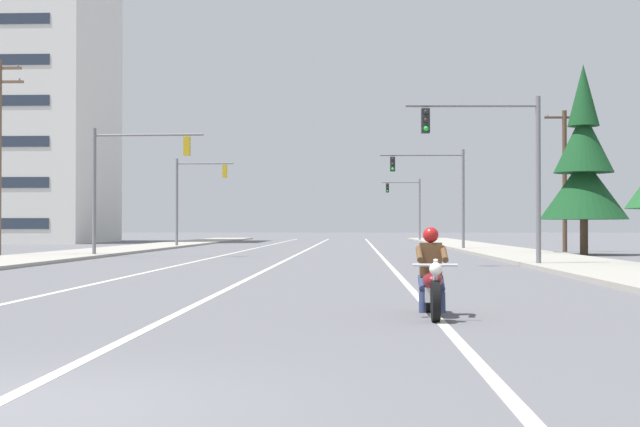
# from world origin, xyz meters

# --- Properties ---
(ground_plane) EXTENTS (400.00, 400.00, 0.00)m
(ground_plane) POSITION_xyz_m (0.00, 0.00, 0.00)
(ground_plane) COLOR #5B5B60
(lane_stripe_center) EXTENTS (0.16, 100.00, 0.01)m
(lane_stripe_center) POSITION_xyz_m (-0.15, 45.00, 0.00)
(lane_stripe_center) COLOR beige
(lane_stripe_center) RESTS_ON ground
(lane_stripe_left) EXTENTS (0.16, 100.00, 0.01)m
(lane_stripe_left) POSITION_xyz_m (-3.81, 45.00, 0.00)
(lane_stripe_left) COLOR beige
(lane_stripe_left) RESTS_ON ground
(lane_stripe_right) EXTENTS (0.16, 100.00, 0.01)m
(lane_stripe_right) POSITION_xyz_m (4.14, 45.00, 0.00)
(lane_stripe_right) COLOR beige
(lane_stripe_right) RESTS_ON ground
(sidewalk_kerb_right) EXTENTS (4.40, 110.00, 0.14)m
(sidewalk_kerb_right) POSITION_xyz_m (11.17, 40.00, 0.07)
(sidewalk_kerb_right) COLOR #9E998E
(sidewalk_kerb_right) RESTS_ON ground
(sidewalk_kerb_left) EXTENTS (4.40, 110.00, 0.14)m
(sidewalk_kerb_left) POSITION_xyz_m (-11.17, 40.00, 0.07)
(sidewalk_kerb_left) COLOR #9E998E
(sidewalk_kerb_left) RESTS_ON ground
(motorcycle_with_rider) EXTENTS (0.70, 2.19, 1.46)m
(motorcycle_with_rider) POSITION_xyz_m (4.07, 7.47, 0.59)
(motorcycle_with_rider) COLOR black
(motorcycle_with_rider) RESTS_ON ground
(traffic_signal_near_right) EXTENTS (4.90, 0.50, 6.20)m
(traffic_signal_near_right) POSITION_xyz_m (8.09, 25.15, 4.10)
(traffic_signal_near_right) COLOR slate
(traffic_signal_near_right) RESTS_ON ground
(traffic_signal_near_left) EXTENTS (5.41, 0.42, 6.20)m
(traffic_signal_near_left) POSITION_xyz_m (-8.13, 34.85, 4.13)
(traffic_signal_near_left) COLOR slate
(traffic_signal_near_left) RESTS_ON ground
(traffic_signal_mid_right) EXTENTS (5.18, 0.40, 6.20)m
(traffic_signal_mid_right) POSITION_xyz_m (8.01, 47.29, 4.12)
(traffic_signal_mid_right) COLOR slate
(traffic_signal_mid_right) RESTS_ON ground
(traffic_signal_mid_left) EXTENTS (4.07, 0.37, 6.20)m
(traffic_signal_mid_left) POSITION_xyz_m (-8.45, 54.00, 4.05)
(traffic_signal_mid_left) COLOR slate
(traffic_signal_mid_left) RESTS_ON ground
(traffic_signal_far_right) EXTENTS (3.84, 0.43, 6.20)m
(traffic_signal_far_right) POSITION_xyz_m (8.26, 80.83, 4.03)
(traffic_signal_far_right) COLOR slate
(traffic_signal_far_right) RESTS_ON ground
(utility_pole_right_far) EXTENTS (2.27, 0.26, 8.13)m
(utility_pole_right_far) POSITION_xyz_m (14.89, 44.03, 4.28)
(utility_pole_right_far) COLOR #4C3828
(utility_pole_right_far) RESTS_ON ground
(conifer_tree_right_verge_far) EXTENTS (4.47, 4.47, 9.83)m
(conifer_tree_right_verge_far) POSITION_xyz_m (14.60, 38.71, 4.50)
(conifer_tree_right_verge_far) COLOR #4C3828
(conifer_tree_right_verge_far) RESTS_ON ground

